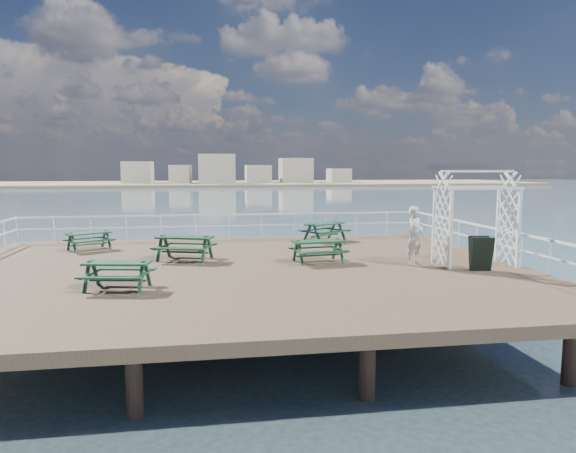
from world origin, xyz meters
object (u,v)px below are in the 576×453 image
Objects in this scene: picnic_table_a at (89,237)px; picnic_table_c at (325,228)px; trellis_arbor at (475,223)px; picnic_table_e at (318,247)px; picnic_table_d at (117,269)px; person at (415,236)px; picnic_table_b at (185,243)px.

picnic_table_a is 9.52m from picnic_table_c.
picnic_table_a is 0.66× the size of trellis_arbor.
picnic_table_d is at bearing -161.82° from picnic_table_e.
person is at bearing 23.17° from picnic_table_d.
person reaches higher than picnic_table_e.
picnic_table_b is 0.74× the size of trellis_arbor.
picnic_table_a is 0.88× the size of picnic_table_c.
person is at bearing 2.64° from picnic_table_b.
picnic_table_c is at bearing 50.93° from picnic_table_b.
trellis_arbor is (13.03, -5.11, 0.87)m from picnic_table_a.
picnic_table_b is 1.21× the size of picnic_table_e.
person reaches higher than picnic_table_c.
picnic_table_b reaches higher than picnic_table_c.
trellis_arbor reaches higher than picnic_table_b.
picnic_table_b reaches higher than picnic_table_a.
person is at bearing -24.61° from picnic_table_e.
picnic_table_e is 3.16m from person.
picnic_table_b is 1.19× the size of picnic_table_d.
trellis_arbor is at bearing -53.24° from picnic_table_a.
trellis_arbor is (4.91, -1.22, 0.83)m from picnic_table_e.
picnic_table_d is (-7.32, -7.74, -0.04)m from picnic_table_c.
person is at bearing -106.13° from picnic_table_c.
picnic_table_c is 1.21× the size of picnic_table_d.
picnic_table_c is 1.22× the size of picnic_table_e.
picnic_table_e reaches higher than picnic_table_a.
trellis_arbor reaches higher than picnic_table_a.
picnic_table_c is at bearing 57.36° from picnic_table_d.
trellis_arbor reaches higher than person.
picnic_table_b is 7.71m from person.
picnic_table_b is 4.57m from picnic_table_e.
picnic_table_c is (9.47, 0.96, 0.07)m from picnic_table_a.
picnic_table_a is at bearing 159.81° from trellis_arbor.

